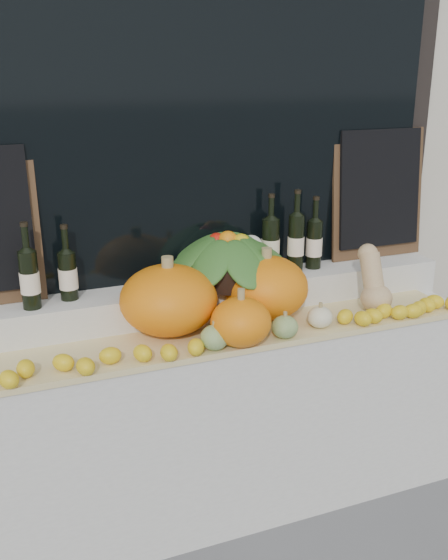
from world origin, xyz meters
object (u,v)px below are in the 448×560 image
Objects in this scene: pumpkin_left at (169,300)px; wine_bottle_tall at (270,245)px; butternut_squash at (374,283)px; pumpkin_right at (266,287)px; produce_bowl at (228,256)px.

pumpkin_left is 1.09× the size of wine_bottle_tall.
pumpkin_right is at bearing 168.59° from butternut_squash.
butternut_squash is 0.47× the size of produce_bowl.
butternut_squash is 0.66m from produce_bowl.
butternut_squash reaches higher than pumpkin_right.
pumpkin_left is 0.37m from produce_bowl.
wine_bottle_tall reaches higher than produce_bowl.
wine_bottle_tall reaches higher than pumpkin_right.
pumpkin_right is 0.49m from butternut_squash.
butternut_squash is at bearing -5.73° from pumpkin_left.
pumpkin_left is at bearing -160.80° from wine_bottle_tall.
wine_bottle_tall is at bearing 143.16° from butternut_squash.
wine_bottle_tall is (0.54, 0.19, 0.12)m from pumpkin_left.
produce_bowl is 0.23m from wine_bottle_tall.
pumpkin_left is at bearing -154.13° from produce_bowl.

